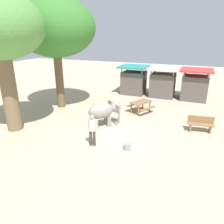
{
  "coord_description": "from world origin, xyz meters",
  "views": [
    {
      "loc": [
        3.92,
        -9.55,
        5.2
      ],
      "look_at": [
        -0.48,
        1.46,
        0.8
      ],
      "focal_mm": 33.94,
      "sensor_mm": 36.0,
      "label": 1
    }
  ],
  "objects_px": {
    "elephant": "(104,111)",
    "wooden_bench": "(201,124)",
    "market_stall_white": "(163,84)",
    "feed_bucket": "(127,146)",
    "person_handler": "(92,128)",
    "picnic_table_near": "(141,104)",
    "market_stall_teal": "(134,81)",
    "shade_tree_main": "(55,28)",
    "market_stall_red": "(195,86)"
  },
  "relations": [
    {
      "from": "elephant",
      "to": "wooden_bench",
      "type": "bearing_deg",
      "value": -35.44
    },
    {
      "from": "market_stall_white",
      "to": "feed_bucket",
      "type": "relative_size",
      "value": 7.0
    },
    {
      "from": "elephant",
      "to": "person_handler",
      "type": "height_order",
      "value": "person_handler"
    },
    {
      "from": "wooden_bench",
      "to": "picnic_table_near",
      "type": "xyz_separation_m",
      "value": [
        -3.9,
        1.77,
        0.12
      ]
    },
    {
      "from": "person_handler",
      "to": "market_stall_teal",
      "type": "relative_size",
      "value": 0.64
    },
    {
      "from": "elephant",
      "to": "shade_tree_main",
      "type": "xyz_separation_m",
      "value": [
        -4.48,
        2.1,
        4.62
      ]
    },
    {
      "from": "person_handler",
      "to": "market_stall_white",
      "type": "distance_m",
      "value": 10.28
    },
    {
      "from": "feed_bucket",
      "to": "shade_tree_main",
      "type": "bearing_deg",
      "value": 147.32
    },
    {
      "from": "picnic_table_near",
      "to": "market_stall_white",
      "type": "relative_size",
      "value": 0.8
    },
    {
      "from": "wooden_bench",
      "to": "market_stall_white",
      "type": "relative_size",
      "value": 0.57
    },
    {
      "from": "wooden_bench",
      "to": "market_stall_white",
      "type": "bearing_deg",
      "value": -70.97
    },
    {
      "from": "market_stall_white",
      "to": "feed_bucket",
      "type": "bearing_deg",
      "value": -90.05
    },
    {
      "from": "person_handler",
      "to": "picnic_table_near",
      "type": "relative_size",
      "value": 0.81
    },
    {
      "from": "feed_bucket",
      "to": "market_stall_red",
      "type": "bearing_deg",
      "value": 75.19
    },
    {
      "from": "person_handler",
      "to": "elephant",
      "type": "bearing_deg",
      "value": -4.17
    },
    {
      "from": "wooden_bench",
      "to": "picnic_table_near",
      "type": "relative_size",
      "value": 0.72
    },
    {
      "from": "person_handler",
      "to": "wooden_bench",
      "type": "xyz_separation_m",
      "value": [
        4.89,
        3.71,
        -0.48
      ]
    },
    {
      "from": "market_stall_teal",
      "to": "feed_bucket",
      "type": "bearing_deg",
      "value": -75.27
    },
    {
      "from": "wooden_bench",
      "to": "market_stall_white",
      "type": "xyz_separation_m",
      "value": [
        -3.18,
        6.42,
        0.67
      ]
    },
    {
      "from": "wooden_bench",
      "to": "market_stall_teal",
      "type": "bearing_deg",
      "value": -55.34
    },
    {
      "from": "shade_tree_main",
      "to": "feed_bucket",
      "type": "xyz_separation_m",
      "value": [
        6.6,
        -4.23,
        -5.39
      ]
    },
    {
      "from": "picnic_table_near",
      "to": "feed_bucket",
      "type": "height_order",
      "value": "picnic_table_near"
    },
    {
      "from": "market_stall_red",
      "to": "feed_bucket",
      "type": "distance_m",
      "value": 10.25
    },
    {
      "from": "picnic_table_near",
      "to": "market_stall_white",
      "type": "bearing_deg",
      "value": -161.89
    },
    {
      "from": "elephant",
      "to": "picnic_table_near",
      "type": "height_order",
      "value": "elephant"
    },
    {
      "from": "shade_tree_main",
      "to": "feed_bucket",
      "type": "distance_m",
      "value": 9.51
    },
    {
      "from": "wooden_bench",
      "to": "market_stall_teal",
      "type": "relative_size",
      "value": 0.57
    },
    {
      "from": "market_stall_teal",
      "to": "picnic_table_near",
      "type": "bearing_deg",
      "value": -67.95
    },
    {
      "from": "shade_tree_main",
      "to": "person_handler",
      "type": "bearing_deg",
      "value": -42.63
    },
    {
      "from": "shade_tree_main",
      "to": "feed_bucket",
      "type": "height_order",
      "value": "shade_tree_main"
    },
    {
      "from": "person_handler",
      "to": "feed_bucket",
      "type": "xyz_separation_m",
      "value": [
        1.7,
        0.27,
        -0.79
      ]
    },
    {
      "from": "market_stall_red",
      "to": "feed_bucket",
      "type": "height_order",
      "value": "market_stall_red"
    },
    {
      "from": "feed_bucket",
      "to": "elephant",
      "type": "bearing_deg",
      "value": 134.86
    },
    {
      "from": "elephant",
      "to": "feed_bucket",
      "type": "relative_size",
      "value": 5.5
    },
    {
      "from": "market_stall_white",
      "to": "market_stall_red",
      "type": "height_order",
      "value": "same"
    },
    {
      "from": "market_stall_red",
      "to": "person_handler",
      "type": "bearing_deg",
      "value": -113.04
    },
    {
      "from": "shade_tree_main",
      "to": "picnic_table_near",
      "type": "height_order",
      "value": "shade_tree_main"
    },
    {
      "from": "market_stall_teal",
      "to": "market_stall_white",
      "type": "distance_m",
      "value": 2.6
    },
    {
      "from": "wooden_bench",
      "to": "market_stall_white",
      "type": "height_order",
      "value": "market_stall_white"
    },
    {
      "from": "wooden_bench",
      "to": "market_stall_white",
      "type": "distance_m",
      "value": 7.2
    },
    {
      "from": "market_stall_white",
      "to": "feed_bucket",
      "type": "height_order",
      "value": "market_stall_white"
    },
    {
      "from": "wooden_bench",
      "to": "market_stall_teal",
      "type": "xyz_separation_m",
      "value": [
        -5.78,
        6.42,
        0.67
      ]
    },
    {
      "from": "elephant",
      "to": "picnic_table_near",
      "type": "relative_size",
      "value": 0.99
    },
    {
      "from": "elephant",
      "to": "shade_tree_main",
      "type": "distance_m",
      "value": 6.77
    },
    {
      "from": "market_stall_teal",
      "to": "market_stall_white",
      "type": "relative_size",
      "value": 1.0
    },
    {
      "from": "person_handler",
      "to": "wooden_bench",
      "type": "bearing_deg",
      "value": -66.85
    },
    {
      "from": "market_stall_teal",
      "to": "elephant",
      "type": "bearing_deg",
      "value": -86.51
    },
    {
      "from": "wooden_bench",
      "to": "feed_bucket",
      "type": "distance_m",
      "value": 4.7
    },
    {
      "from": "person_handler",
      "to": "picnic_table_near",
      "type": "bearing_deg",
      "value": -24.29
    },
    {
      "from": "market_stall_white",
      "to": "market_stall_red",
      "type": "distance_m",
      "value": 2.6
    }
  ]
}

